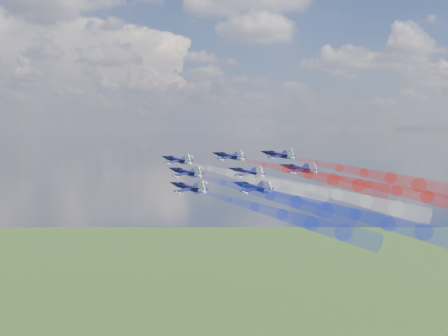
{
  "coord_description": "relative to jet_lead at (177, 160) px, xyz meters",
  "views": [
    {
      "loc": [
        -32.58,
        -164.81,
        185.78
      ],
      "look_at": [
        -16.54,
        -15.71,
        174.71
      ],
      "focal_mm": 42.39,
      "sensor_mm": 36.0,
      "label": 1
    }
  ],
  "objects": [
    {
      "name": "trail_inner_right",
      "position": [
        35.53,
        -19.7,
        -2.99
      ],
      "size": [
        34.66,
        34.98,
        11.48
      ],
      "primitive_type": null,
      "rotation": [
        0.15,
        -0.19,
        0.76
      ],
      "color": "red"
    },
    {
      "name": "trail_lead",
      "position": [
        19.74,
        -19.47,
        -4.09
      ],
      "size": [
        34.66,
        34.98,
        11.48
      ],
      "primitive_type": null,
      "rotation": [
        0.15,
        -0.19,
        0.76
      ],
      "color": "white"
    },
    {
      "name": "jet_lead",
      "position": [
        0.0,
        0.0,
        0.0
      ],
      "size": [
        16.41,
        16.69,
        7.1
      ],
      "primitive_type": null,
      "rotation": [
        0.15,
        -0.19,
        0.76
      ],
      "color": "black"
    },
    {
      "name": "trail_rear_left",
      "position": [
        38.32,
        -49.32,
        -9.36
      ],
      "size": [
        34.66,
        34.98,
        11.48
      ],
      "primitive_type": null,
      "rotation": [
        0.15,
        -0.19,
        0.76
      ],
      "color": "#1B2FE6"
    },
    {
      "name": "jet_inner_right",
      "position": [
        15.79,
        -0.23,
        1.1
      ],
      "size": [
        16.41,
        16.69,
        7.1
      ],
      "primitive_type": null,
      "rotation": [
        0.15,
        -0.19,
        0.76
      ],
      "color": "black"
    },
    {
      "name": "trail_outer_left",
      "position": [
        22.08,
        -47.79,
        -9.42
      ],
      "size": [
        34.66,
        34.98,
        11.48
      ],
      "primitive_type": null,
      "rotation": [
        0.15,
        -0.19,
        0.76
      ],
      "color": "#1B2FE6"
    },
    {
      "name": "jet_inner_left",
      "position": [
        2.11,
        -15.59,
        -2.49
      ],
      "size": [
        16.41,
        16.69,
        7.1
      ],
      "primitive_type": null,
      "rotation": [
        0.15,
        -0.19,
        0.76
      ],
      "color": "black"
    },
    {
      "name": "jet_outer_right",
      "position": [
        30.63,
        -2.86,
        1.57
      ],
      "size": [
        16.41,
        16.69,
        7.1
      ],
      "primitive_type": null,
      "rotation": [
        0.15,
        -0.19,
        0.76
      ],
      "color": "black"
    },
    {
      "name": "trail_inner_left",
      "position": [
        21.85,
        -35.06,
        -6.58
      ],
      "size": [
        34.66,
        34.98,
        11.48
      ],
      "primitive_type": null,
      "rotation": [
        0.15,
        -0.19,
        0.76
      ],
      "color": "#1B2FE6"
    },
    {
      "name": "trail_center_third",
      "position": [
        38.81,
        -35.07,
        -6.75
      ],
      "size": [
        34.66,
        34.98,
        11.48
      ],
      "primitive_type": null,
      "rotation": [
        0.15,
        -0.19,
        0.76
      ],
      "color": "white"
    },
    {
      "name": "jet_outer_left",
      "position": [
        2.34,
        -28.32,
        -5.32
      ],
      "size": [
        16.41,
        16.69,
        7.1
      ],
      "primitive_type": null,
      "rotation": [
        0.15,
        -0.19,
        0.76
      ],
      "color": "black"
    },
    {
      "name": "trail_rear_right",
      "position": [
        53.53,
        -35.99,
        -5.8
      ],
      "size": [
        34.66,
        34.98,
        11.48
      ],
      "primitive_type": null,
      "rotation": [
        0.15,
        -0.19,
        0.76
      ],
      "color": "red"
    },
    {
      "name": "jet_center_third",
      "position": [
        19.07,
        -15.6,
        -2.65
      ],
      "size": [
        16.41,
        16.69,
        7.1
      ],
      "primitive_type": null,
      "rotation": [
        0.15,
        -0.19,
        0.76
      ],
      "color": "black"
    },
    {
      "name": "jet_rear_left",
      "position": [
        18.58,
        -29.84,
        -5.27
      ],
      "size": [
        16.41,
        16.69,
        7.1
      ],
      "primitive_type": null,
      "rotation": [
        0.15,
        -0.19,
        0.76
      ],
      "color": "black"
    },
    {
      "name": "trail_outer_right",
      "position": [
        50.37,
        -22.33,
        -2.52
      ],
      "size": [
        34.66,
        34.98,
        11.48
      ],
      "primitive_type": null,
      "rotation": [
        0.15,
        -0.19,
        0.76
      ],
      "color": "red"
    },
    {
      "name": "jet_rear_right",
      "position": [
        33.79,
        -16.52,
        -1.71
      ],
      "size": [
        16.41,
        16.69,
        7.1
      ],
      "primitive_type": null,
      "rotation": [
        0.15,
        -0.19,
        0.76
      ],
      "color": "black"
    }
  ]
}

